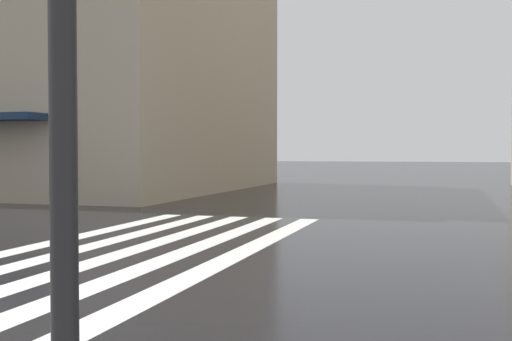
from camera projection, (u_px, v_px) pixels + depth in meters
name	position (u px, v px, depth m)	size (l,w,h in m)	color
zebra_crossing	(125.00, 252.00, 11.41)	(13.00, 4.50, 0.01)	silver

